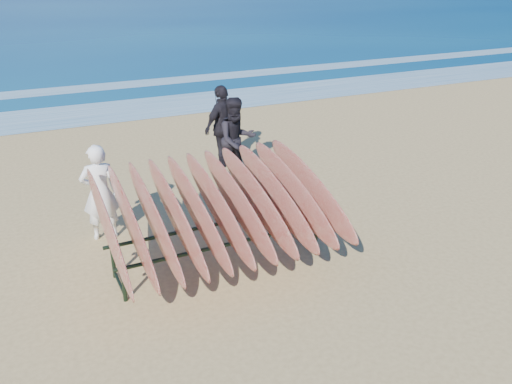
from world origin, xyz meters
TOP-DOWN VIEW (x-y plane):
  - ground at (0.00, 0.00)m, footprint 120.00×120.00m
  - ocean at (0.00, 55.00)m, footprint 160.00×160.00m
  - foam_near at (0.00, 10.00)m, footprint 160.00×160.00m
  - foam_far at (0.00, 13.50)m, footprint 160.00×160.00m
  - surfboard_rack at (-0.73, 0.54)m, footprint 3.23×2.82m
  - person_white at (-2.12, 2.12)m, footprint 0.61×0.43m
  - person_dark_a at (0.81, 3.52)m, footprint 0.89×0.72m
  - person_dark_b at (0.87, 4.44)m, footprint 1.13×0.84m

SIDE VIEW (x-z plane):
  - ground at x=0.00m, z-range 0.00..0.00m
  - ocean at x=0.00m, z-range 0.01..0.01m
  - foam_far at x=0.00m, z-range 0.01..0.01m
  - foam_near at x=0.00m, z-range 0.01..0.01m
  - person_white at x=-2.12m, z-range 0.00..1.60m
  - person_dark_a at x=0.81m, z-range 0.00..1.73m
  - person_dark_b at x=0.87m, z-range 0.00..1.78m
  - surfboard_rack at x=-0.73m, z-range 0.16..1.75m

